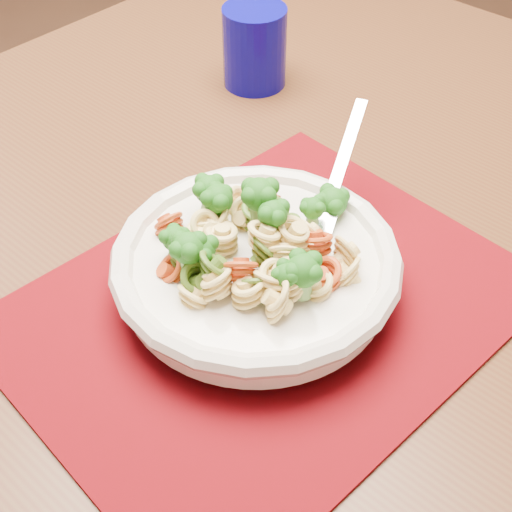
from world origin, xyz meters
TOP-DOWN VIEW (x-y plane):
  - dining_table at (-0.04, -0.52)m, footprint 1.52×1.19m
  - placemat at (0.02, -0.63)m, footprint 0.47×0.40m
  - pasta_bowl at (0.03, -0.61)m, footprint 0.25×0.25m
  - pasta_broccoli_heap at (0.03, -0.61)m, footprint 0.21×0.21m
  - fork at (0.10, -0.61)m, footprint 0.16×0.13m
  - tumbler at (0.21, -0.31)m, footprint 0.08×0.08m

SIDE VIEW (x-z plane):
  - dining_table at x=-0.04m, z-range 0.25..0.95m
  - placemat at x=0.02m, z-range 0.70..0.70m
  - pasta_bowl at x=0.03m, z-range 0.71..0.75m
  - tumbler at x=0.21m, z-range 0.70..0.79m
  - fork at x=0.10m, z-range 0.71..0.78m
  - pasta_broccoli_heap at x=0.03m, z-range 0.71..0.78m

